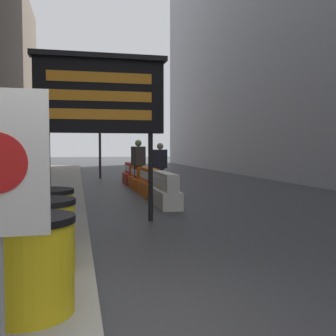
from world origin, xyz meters
TOP-DOWN VIEW (x-y plane):
  - barrel_drum_foreground at (-0.58, 0.49)m, footprint 0.77×0.77m
  - barrel_drum_middle at (-0.58, 1.56)m, footprint 0.77×0.77m
  - barrel_drum_back at (-0.61, 2.63)m, footprint 0.77×0.77m
  - message_board at (0.29, 5.20)m, footprint 2.72×0.36m
  - jersey_barrier_white at (2.07, 7.16)m, footprint 0.52×1.94m
  - jersey_barrier_orange_near at (2.07, 9.48)m, footprint 0.50×1.96m
  - jersey_barrier_orange_far at (2.07, 11.68)m, footprint 0.57×1.72m
  - jersey_barrier_red_striped at (2.07, 13.61)m, footprint 0.60×1.77m
  - traffic_cone_near at (2.43, 15.38)m, footprint 0.31×0.31m
  - traffic_cone_mid at (2.43, 14.78)m, footprint 0.33×0.33m
  - traffic_cone_far at (3.01, 13.22)m, footprint 0.43×0.43m
  - traffic_light_near_curb at (0.93, 16.73)m, footprint 0.28×0.45m
  - pedestrian_worker at (2.01, 11.37)m, footprint 0.56×0.51m
  - pedestrian_passerby at (2.65, 10.48)m, footprint 0.52×0.46m

SIDE VIEW (x-z plane):
  - traffic_cone_near at x=2.43m, z-range -0.01..0.55m
  - traffic_cone_mid at x=2.43m, z-range -0.01..0.59m
  - jersey_barrier_orange_far at x=2.07m, z-range -0.05..0.79m
  - traffic_cone_far at x=3.01m, z-range -0.01..0.76m
  - jersey_barrier_orange_near at x=2.07m, z-range -0.05..0.84m
  - jersey_barrier_white at x=2.07m, z-range -0.05..0.84m
  - jersey_barrier_red_striped at x=2.07m, z-range -0.05..0.84m
  - barrel_drum_foreground at x=-0.58m, z-range 0.16..0.99m
  - barrel_drum_middle at x=-0.58m, z-range 0.16..0.99m
  - barrel_drum_back at x=-0.61m, z-range 0.16..0.99m
  - pedestrian_passerby at x=2.65m, z-range 0.15..1.86m
  - pedestrian_worker at x=2.01m, z-range 0.17..1.99m
  - message_board at x=0.29m, z-range 0.88..4.31m
  - traffic_light_near_curb at x=0.93m, z-range 0.93..5.11m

